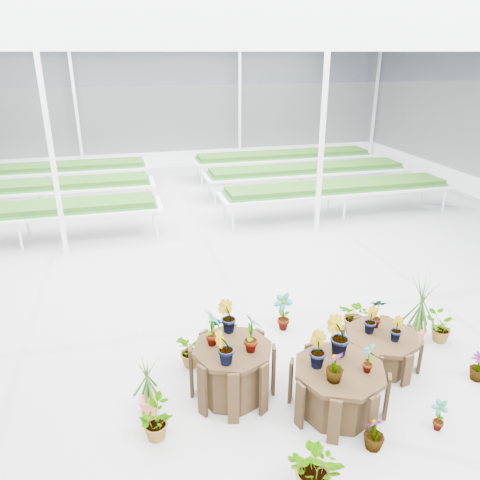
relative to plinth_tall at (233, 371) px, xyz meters
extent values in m
plane|color=gray|center=(0.48, 1.41, -0.36)|extent=(24.00, 24.00, 0.00)
cylinder|color=#312110|center=(0.00, 0.00, 0.00)|extent=(1.27, 1.27, 0.73)
cylinder|color=#312110|center=(1.20, -0.60, -0.05)|extent=(1.45, 1.45, 0.62)
cylinder|color=#312110|center=(2.20, 0.10, -0.12)|extent=(1.26, 1.26, 0.49)
imported|color=#204613|center=(-0.24, 0.11, 0.62)|extent=(0.21, 0.29, 0.52)
imported|color=#204613|center=(0.21, -0.15, 0.65)|extent=(0.23, 0.32, 0.57)
imported|color=#204613|center=(0.02, 0.38, 0.59)|extent=(0.31, 0.31, 0.45)
imported|color=#204613|center=(-0.17, -0.31, 0.59)|extent=(0.30, 0.27, 0.45)
imported|color=#204613|center=(0.94, -0.47, 0.49)|extent=(0.22, 0.27, 0.46)
imported|color=#204613|center=(1.49, -0.74, 0.46)|extent=(0.24, 0.25, 0.40)
imported|color=#204613|center=(1.28, -0.33, 0.53)|extent=(0.38, 0.35, 0.55)
imported|color=#204613|center=(1.03, -0.79, 0.45)|extent=(0.30, 0.30, 0.38)
imported|color=#204613|center=(2.06, 0.22, 0.32)|extent=(0.24, 0.26, 0.39)
imported|color=#204613|center=(2.30, -0.05, 0.30)|extent=(0.21, 0.24, 0.35)
imported|color=#204613|center=(2.22, 0.31, 0.36)|extent=(0.30, 0.26, 0.48)
imported|color=#204613|center=(-1.06, -0.50, -0.12)|extent=(0.49, 0.53, 0.48)
imported|color=#204613|center=(-0.43, 0.72, -0.12)|extent=(0.46, 0.51, 0.49)
imported|color=#204613|center=(0.47, -1.64, -0.05)|extent=(0.74, 0.71, 0.63)
imported|color=#204613|center=(1.33, -1.28, -0.15)|extent=(0.28, 0.28, 0.43)
imported|color=#204613|center=(2.22, -1.22, -0.16)|extent=(0.15, 0.22, 0.42)
imported|color=#204613|center=(3.33, -0.55, -0.15)|extent=(0.33, 0.33, 0.42)
imported|color=#204613|center=(3.39, 0.38, -0.12)|extent=(0.55, 0.53, 0.48)
imported|color=#204613|center=(2.25, 0.94, -0.07)|extent=(0.69, 0.69, 0.58)
imported|color=#204613|center=(1.15, 1.31, -0.04)|extent=(0.37, 0.41, 0.64)
imported|color=#204613|center=(0.02, 0.96, -0.05)|extent=(0.39, 0.33, 0.63)
camera|label=1|loc=(-1.15, -4.84, 3.84)|focal=35.00mm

